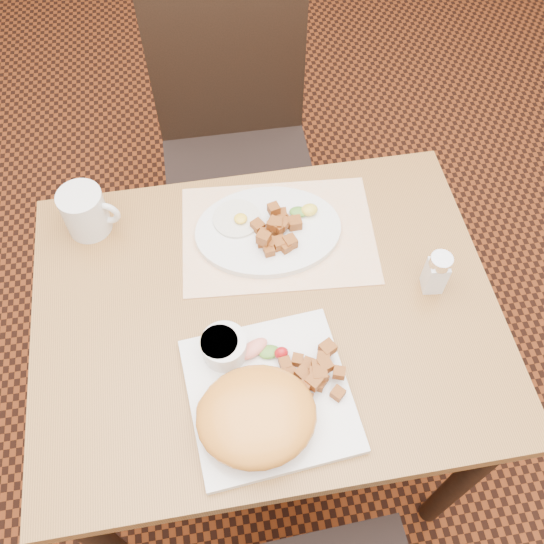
{
  "coord_description": "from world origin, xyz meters",
  "views": [
    {
      "loc": [
        -0.08,
        -0.56,
        1.78
      ],
      "look_at": [
        0.02,
        0.04,
        0.82
      ],
      "focal_mm": 40.0,
      "sensor_mm": 36.0,
      "label": 1
    }
  ],
  "objects_px": {
    "chair_far": "(236,140)",
    "salt_shaker": "(436,272)",
    "plate_square": "(270,395)",
    "plate_oval": "(268,231)",
    "coffee_mug": "(86,212)",
    "table": "(267,335)"
  },
  "relations": [
    {
      "from": "chair_far",
      "to": "salt_shaker",
      "type": "relative_size",
      "value": 9.7
    },
    {
      "from": "plate_square",
      "to": "salt_shaker",
      "type": "distance_m",
      "value": 0.4
    },
    {
      "from": "plate_oval",
      "to": "coffee_mug",
      "type": "height_order",
      "value": "coffee_mug"
    },
    {
      "from": "table",
      "to": "coffee_mug",
      "type": "height_order",
      "value": "coffee_mug"
    },
    {
      "from": "plate_oval",
      "to": "table",
      "type": "bearing_deg",
      "value": -100.45
    },
    {
      "from": "table",
      "to": "salt_shaker",
      "type": "distance_m",
      "value": 0.37
    },
    {
      "from": "plate_square",
      "to": "salt_shaker",
      "type": "relative_size",
      "value": 2.8
    },
    {
      "from": "table",
      "to": "salt_shaker",
      "type": "relative_size",
      "value": 9.0
    },
    {
      "from": "table",
      "to": "salt_shaker",
      "type": "xyz_separation_m",
      "value": [
        0.33,
        -0.0,
        0.16
      ]
    },
    {
      "from": "plate_square",
      "to": "table",
      "type": "bearing_deg",
      "value": 82.47
    },
    {
      "from": "salt_shaker",
      "to": "table",
      "type": "bearing_deg",
      "value": 179.75
    },
    {
      "from": "plate_square",
      "to": "plate_oval",
      "type": "xyz_separation_m",
      "value": [
        0.06,
        0.35,
        0.0
      ]
    },
    {
      "from": "chair_far",
      "to": "plate_oval",
      "type": "height_order",
      "value": "chair_far"
    },
    {
      "from": "chair_far",
      "to": "plate_square",
      "type": "distance_m",
      "value": 0.87
    },
    {
      "from": "table",
      "to": "chair_far",
      "type": "bearing_deg",
      "value": 88.32
    },
    {
      "from": "table",
      "to": "chair_far",
      "type": "xyz_separation_m",
      "value": [
        0.02,
        0.67,
        -0.1
      ]
    },
    {
      "from": "chair_far",
      "to": "coffee_mug",
      "type": "xyz_separation_m",
      "value": [
        -0.35,
        -0.41,
        0.26
      ]
    },
    {
      "from": "chair_far",
      "to": "salt_shaker",
      "type": "distance_m",
      "value": 0.78
    },
    {
      "from": "chair_far",
      "to": "plate_square",
      "type": "height_order",
      "value": "chair_far"
    },
    {
      "from": "chair_far",
      "to": "coffee_mug",
      "type": "relative_size",
      "value": 8.11
    },
    {
      "from": "salt_shaker",
      "to": "coffee_mug",
      "type": "bearing_deg",
      "value": 158.52
    },
    {
      "from": "chair_far",
      "to": "coffee_mug",
      "type": "bearing_deg",
      "value": 50.0
    }
  ]
}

